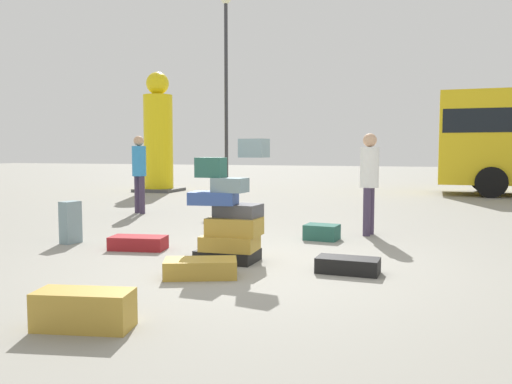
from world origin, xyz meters
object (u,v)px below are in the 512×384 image
object	(u,v)px
person_bearded_onlooker	(369,175)
suitcase_black_upright_blue	(348,265)
suitcase_tan_foreground_near	(84,310)
lamp_post	(226,64)
suitcase_tower	(230,219)
person_tourist_with_camera	(139,167)
suitcase_teal_white_trunk	(322,232)
suitcase_tan_behind_tower	(201,268)
yellow_dummy_statue	(158,139)
suitcase_slate_left_side	(71,222)
suitcase_maroon_right_side	(138,243)

from	to	relation	value
person_bearded_onlooker	suitcase_black_upright_blue	bearing A→B (deg)	11.26
suitcase_tan_foreground_near	lamp_post	size ratio (longest dim) A/B	0.11
suitcase_tower	person_tourist_with_camera	bearing A→B (deg)	131.78
suitcase_black_upright_blue	person_tourist_with_camera	distance (m)	6.70
suitcase_teal_white_trunk	suitcase_tan_behind_tower	world-z (taller)	suitcase_teal_white_trunk
suitcase_tan_behind_tower	person_bearded_onlooker	xyz separation A→B (m)	(1.45, 3.45, 0.88)
suitcase_teal_white_trunk	lamp_post	bearing A→B (deg)	125.66
lamp_post	suitcase_tower	bearing A→B (deg)	-68.88
suitcase_tower	suitcase_tan_behind_tower	distance (m)	0.97
yellow_dummy_statue	lamp_post	distance (m)	3.40
suitcase_slate_left_side	suitcase_maroon_right_side	xyz separation A→B (m)	(1.21, -0.14, -0.22)
suitcase_tan_foreground_near	lamp_post	world-z (taller)	lamp_post
suitcase_black_upright_blue	person_tourist_with_camera	world-z (taller)	person_tourist_with_camera
lamp_post	person_bearded_onlooker	bearing A→B (deg)	-55.69
suitcase_maroon_right_side	person_bearded_onlooker	bearing A→B (deg)	28.27
suitcase_tan_behind_tower	yellow_dummy_statue	size ratio (longest dim) A/B	0.20
suitcase_maroon_right_side	person_bearded_onlooker	size ratio (longest dim) A/B	0.46
suitcase_maroon_right_side	yellow_dummy_statue	bearing A→B (deg)	107.33
suitcase_tan_foreground_near	person_tourist_with_camera	size ratio (longest dim) A/B	0.44
suitcase_tan_behind_tower	yellow_dummy_statue	xyz separation A→B (m)	(-6.16, 10.56, 1.66)
suitcase_black_upright_blue	suitcase_maroon_right_side	world-z (taller)	suitcase_maroon_right_side
suitcase_tan_behind_tower	suitcase_slate_left_side	bearing A→B (deg)	132.02
suitcase_black_upright_blue	yellow_dummy_statue	size ratio (longest dim) A/B	0.18
suitcase_teal_white_trunk	suitcase_black_upright_blue	bearing A→B (deg)	-65.36
suitcase_tower	suitcase_slate_left_side	bearing A→B (deg)	170.03
suitcase_slate_left_side	person_bearded_onlooker	size ratio (longest dim) A/B	0.38
suitcase_slate_left_side	suitcase_tan_foreground_near	bearing A→B (deg)	-39.40
suitcase_black_upright_blue	suitcase_tan_behind_tower	bearing A→B (deg)	-153.10
suitcase_slate_left_side	suitcase_tower	bearing A→B (deg)	2.12
suitcase_tan_behind_tower	yellow_dummy_statue	world-z (taller)	yellow_dummy_statue
suitcase_black_upright_blue	suitcase_maroon_right_side	bearing A→B (deg)	172.69
suitcase_black_upright_blue	person_tourist_with_camera	bearing A→B (deg)	142.94
suitcase_maroon_right_side	person_bearded_onlooker	distance (m)	3.79
person_tourist_with_camera	lamp_post	xyz separation A→B (m)	(-0.56, 6.76, 3.27)
person_bearded_onlooker	yellow_dummy_statue	bearing A→B (deg)	-122.75
suitcase_tan_behind_tower	lamp_post	xyz separation A→B (m)	(-4.16, 11.67, 4.18)
suitcase_black_upright_blue	lamp_post	world-z (taller)	lamp_post
yellow_dummy_statue	lamp_post	size ratio (longest dim) A/B	0.60
suitcase_tan_behind_tower	suitcase_black_upright_blue	xyz separation A→B (m)	(1.50, 0.68, -0.01)
suitcase_teal_white_trunk	suitcase_black_upright_blue	size ratio (longest dim) A/B	0.72
suitcase_tan_behind_tower	suitcase_tan_foreground_near	world-z (taller)	suitcase_tan_foreground_near
suitcase_maroon_right_side	yellow_dummy_statue	xyz separation A→B (m)	(-4.69, 9.36, 1.66)
suitcase_black_upright_blue	suitcase_maroon_right_side	size ratio (longest dim) A/B	0.91
suitcase_tower	suitcase_tan_foreground_near	distance (m)	2.70
lamp_post	person_tourist_with_camera	bearing A→B (deg)	-85.29
yellow_dummy_statue	suitcase_teal_white_trunk	bearing A→B (deg)	-48.15
suitcase_black_upright_blue	lamp_post	bearing A→B (deg)	119.86
suitcase_tower	suitcase_tan_foreground_near	world-z (taller)	suitcase_tower
person_bearded_onlooker	suitcase_tan_foreground_near	bearing A→B (deg)	-7.09
suitcase_tan_behind_tower	suitcase_tan_foreground_near	distance (m)	1.81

